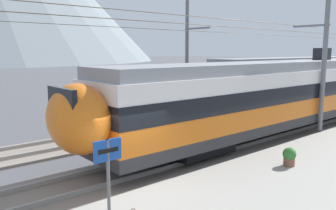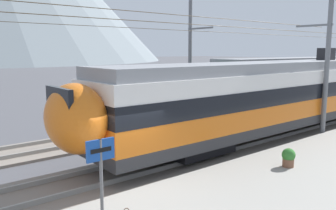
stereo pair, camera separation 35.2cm
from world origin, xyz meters
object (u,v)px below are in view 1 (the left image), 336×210
Objects in this scene: platform_sign at (108,163)px; potted_plant_platform_edge at (289,156)px; train_far_track at (331,74)px; catenary_mast_mid at (323,53)px; train_near_platform at (282,92)px; catenary_mast_far_side at (188,57)px.

platform_sign is 3.14× the size of potted_plant_platform_edge.
catenary_mast_mid is at bearing -157.17° from train_far_track.
catenary_mast_far_side is at bearing 94.78° from train_near_platform.
train_far_track is 23.35m from potted_plant_platform_edge.
catenary_mast_far_side is (-1.56, 8.18, -0.32)m from catenary_mast_mid.
platform_sign is 7.30m from potted_plant_platform_edge.
train_near_platform is 0.73× the size of train_far_track.
train_far_track is 30.01m from platform_sign.
train_far_track is at bearing 22.83° from catenary_mast_mid.
platform_sign is (-12.51, -3.26, -0.38)m from train_near_platform.
platform_sign is (-13.52, -1.73, -2.45)m from catenary_mast_mid.
catenary_mast_far_side reaches higher than train_near_platform.
train_far_track reaches higher than potted_plant_platform_edge.
catenary_mast_far_side is 63.77× the size of potted_plant_platform_edge.
catenary_mast_mid is (1.00, -1.53, 2.08)m from train_near_platform.
train_near_platform is 11.78× the size of platform_sign.
train_near_platform is at bearing -163.23° from train_far_track.
catenary_mast_mid is 8.33m from catenary_mast_far_side.
catenary_mast_far_side is at bearing 100.80° from catenary_mast_mid.
platform_sign is at bearing -172.72° from catenary_mast_mid.
train_near_platform is at bearing -85.22° from catenary_mast_far_side.
potted_plant_platform_edge is at bearing -145.68° from train_near_platform.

